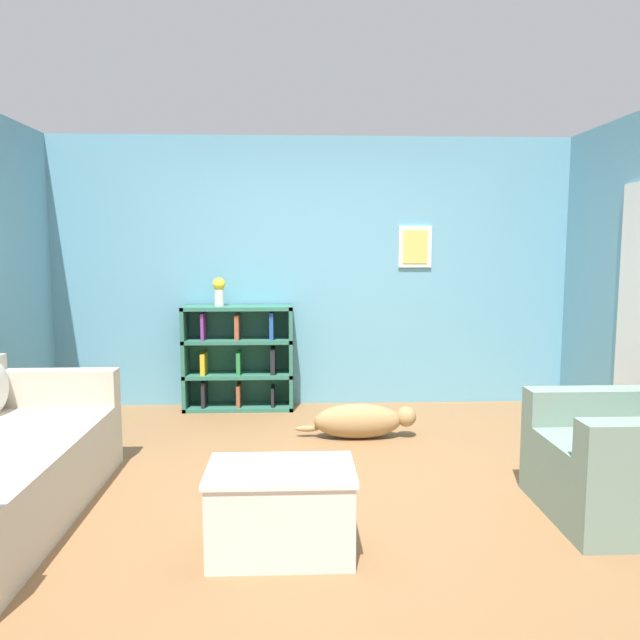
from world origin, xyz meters
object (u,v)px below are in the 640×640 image
Objects in this scene: coffee_table at (281,507)px; dog at (361,421)px; bookshelf at (239,358)px; vase at (219,290)px.

coffee_table is 0.75× the size of dog.
vase reaches higher than bookshelf.
bookshelf is at bearing 8.09° from vase.
coffee_table is 3.06m from vase.
bookshelf is 1.50m from dog.
bookshelf is 1.05× the size of dog.
coffee_table is at bearing -80.89° from bookshelf.
bookshelf is 2.93m from coffee_table.
coffee_table reaches higher than dog.
vase is at bearing 102.52° from coffee_table.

